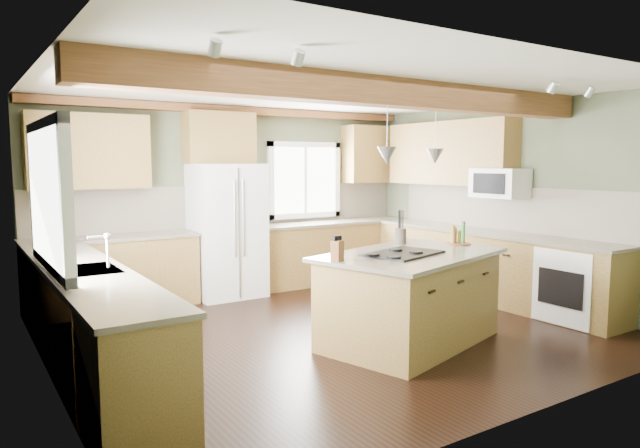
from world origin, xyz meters
TOP-DOWN VIEW (x-y plane):
  - floor at (0.00, 0.00)m, footprint 5.60×5.60m
  - ceiling at (0.00, 0.00)m, footprint 5.60×5.60m
  - wall_back at (0.00, 2.50)m, footprint 5.60×0.00m
  - wall_left at (-2.80, 0.00)m, footprint 0.00×5.00m
  - wall_right at (2.80, 0.00)m, footprint 0.00×5.00m
  - ceiling_beam at (0.00, -0.77)m, footprint 5.55×0.26m
  - soffit_trim at (0.00, 2.40)m, footprint 5.55×0.20m
  - backsplash_back at (0.00, 2.48)m, footprint 5.58×0.03m
  - backsplash_right at (2.78, 0.05)m, footprint 0.03×3.70m
  - base_cab_back_left at (-1.79, 2.20)m, footprint 2.02×0.60m
  - counter_back_left at (-1.79, 2.20)m, footprint 2.06×0.64m
  - base_cab_back_right at (1.49, 2.20)m, footprint 2.62×0.60m
  - counter_back_right at (1.49, 2.20)m, footprint 2.66×0.64m
  - base_cab_left at (-2.50, 0.05)m, footprint 0.60×3.70m
  - counter_left at (-2.50, 0.05)m, footprint 0.64×3.74m
  - base_cab_right at (2.50, 0.05)m, footprint 0.60×3.70m
  - counter_right at (2.50, 0.05)m, footprint 0.64×3.74m
  - upper_cab_back_left at (-1.99, 2.33)m, footprint 1.40×0.35m
  - upper_cab_over_fridge at (-0.30, 2.33)m, footprint 0.96×0.35m
  - upper_cab_right at (2.62, 0.90)m, footprint 0.35×2.20m
  - upper_cab_back_corner at (2.30, 2.33)m, footprint 0.90×0.35m
  - window_left at (-2.78, 0.05)m, footprint 0.04×1.60m
  - window_back at (1.15, 2.48)m, footprint 1.10×0.04m
  - sink at (-2.50, 0.05)m, footprint 0.50×0.65m
  - faucet at (-2.32, 0.05)m, footprint 0.02×0.02m
  - dishwasher at (-2.49, -1.25)m, footprint 0.60×0.60m
  - oven at (2.49, -1.25)m, footprint 0.60×0.72m
  - microwave at (2.58, -0.05)m, footprint 0.40×0.70m
  - pendant_left at (-0.03, -0.90)m, footprint 0.18×0.18m
  - pendant_right at (0.83, -0.65)m, footprint 0.18×0.18m
  - refrigerator at (-0.30, 2.12)m, footprint 0.90×0.74m
  - island at (0.40, -0.77)m, footprint 2.01×1.54m
  - island_top at (0.40, -0.77)m, footprint 2.16×1.69m
  - cooktop at (0.26, -0.81)m, footprint 0.88×0.71m
  - knife_block at (-0.49, -0.76)m, footprint 0.14×0.13m
  - utensil_crock at (0.74, -0.23)m, footprint 0.13×0.13m
  - bottle_tray at (1.24, -0.62)m, footprint 0.26×0.26m

SIDE VIEW (x-z plane):
  - floor at x=0.00m, z-range 0.00..0.00m
  - dishwasher at x=-2.49m, z-range 0.01..0.85m
  - oven at x=2.49m, z-range 0.01..0.85m
  - base_cab_back_left at x=-1.79m, z-range 0.00..0.88m
  - base_cab_back_right at x=1.49m, z-range 0.00..0.88m
  - base_cab_left at x=-2.50m, z-range 0.00..0.88m
  - base_cab_right at x=2.50m, z-range 0.00..0.88m
  - island at x=0.40m, z-range 0.00..0.88m
  - counter_back_left at x=-1.79m, z-range 0.88..0.92m
  - counter_back_right at x=1.49m, z-range 0.88..0.92m
  - counter_left at x=-2.50m, z-range 0.88..0.92m
  - counter_right at x=2.50m, z-range 0.88..0.92m
  - refrigerator at x=-0.30m, z-range 0.00..1.80m
  - island_top at x=0.40m, z-range 0.88..0.92m
  - sink at x=-2.50m, z-range 0.89..0.92m
  - cooktop at x=0.26m, z-range 0.92..0.94m
  - utensil_crock at x=0.74m, z-range 0.92..1.09m
  - knife_block at x=-0.49m, z-range 0.92..1.11m
  - bottle_tray at x=1.24m, z-range 0.92..1.16m
  - faucet at x=-2.32m, z-range 0.91..1.19m
  - backsplash_back at x=0.00m, z-range 0.92..1.50m
  - backsplash_right at x=2.78m, z-range 0.92..1.50m
  - wall_back at x=0.00m, z-range -1.50..4.10m
  - wall_left at x=-2.80m, z-range -1.20..3.80m
  - wall_right at x=2.80m, z-range -1.20..3.80m
  - window_back at x=1.15m, z-range 1.05..2.05m
  - window_left at x=-2.78m, z-range 1.02..2.08m
  - microwave at x=2.58m, z-range 1.36..1.74m
  - pendant_left at x=-0.03m, z-range 1.80..1.96m
  - pendant_right at x=0.83m, z-range 1.80..1.96m
  - upper_cab_back_left at x=-1.99m, z-range 1.50..2.40m
  - upper_cab_right at x=2.62m, z-range 1.50..2.40m
  - upper_cab_back_corner at x=2.30m, z-range 1.50..2.40m
  - upper_cab_over_fridge at x=-0.30m, z-range 1.80..2.50m
  - ceiling_beam at x=0.00m, z-range 2.34..2.60m
  - soffit_trim at x=0.00m, z-range 2.49..2.59m
  - ceiling at x=0.00m, z-range 2.60..2.60m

